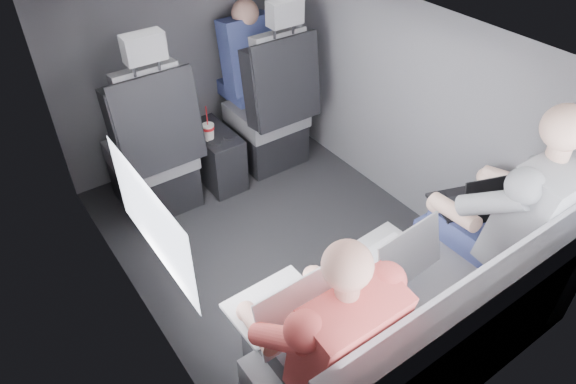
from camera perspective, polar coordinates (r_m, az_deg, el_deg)
floor at (r=3.21m, az=-0.04°, el=-6.27°), size 2.60×2.60×0.00m
ceiling at (r=2.45m, az=-0.05°, el=16.74°), size 2.60×2.60×0.00m
panel_left at (r=2.48m, az=-17.29°, el=-3.40°), size 0.02×2.60×1.35m
panel_right at (r=3.30m, az=12.95°, el=8.77°), size 0.02×2.60×1.35m
panel_front at (r=3.77m, az=-11.87°, el=12.82°), size 1.80×0.02×1.35m
panel_back at (r=2.14m, az=21.20°, el=-12.99°), size 1.80×0.02×1.35m
side_window at (r=2.11m, az=-14.95°, el=-3.13°), size 0.02×0.75×0.42m
seatbelt at (r=3.41m, az=-0.42°, el=13.18°), size 0.35×0.11×0.59m
front_seat_left at (r=3.39m, az=-14.66°, el=3.83°), size 0.52×0.58×1.26m
front_seat_right at (r=3.72m, az=-1.91°, el=8.52°), size 0.52×0.58×1.26m
center_console at (r=3.67m, az=-8.05°, el=3.95°), size 0.24×0.48×0.41m
rear_bench at (r=2.49m, az=14.84°, el=-15.08°), size 1.60×0.57×0.92m
soda_cup at (r=3.46m, az=-8.83°, el=6.68°), size 0.08×0.08×0.25m
laptop_white at (r=2.08m, az=-0.57°, el=-12.65°), size 0.37×0.35×0.27m
laptop_silver at (r=2.32m, az=11.37°, el=-6.77°), size 0.38×0.34×0.26m
laptop_black at (r=2.72m, az=20.16°, el=-0.98°), size 0.39×0.40×0.24m
passenger_rear_left at (r=2.03m, az=3.62°, el=-15.83°), size 0.47×0.60×1.18m
passenger_rear_right at (r=2.65m, az=23.19°, el=-2.47°), size 0.55×0.66×1.29m
passenger_front_right at (r=3.76m, az=-4.50°, el=14.55°), size 0.37×0.37×0.72m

